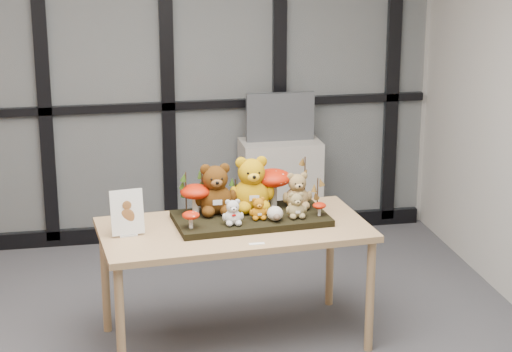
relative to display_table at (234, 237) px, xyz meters
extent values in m
plane|color=#ABA8A1|center=(-0.64, 1.85, 0.75)|extent=(5.00, 0.00, 5.00)
cube|color=#2D383F|center=(-0.64, 1.82, 0.75)|extent=(4.90, 0.02, 2.70)
cube|color=black|center=(-0.64, 1.82, -0.59)|extent=(4.90, 0.06, 0.12)
cube|color=black|center=(-0.64, 1.82, 0.40)|extent=(4.90, 0.06, 0.06)
cube|color=black|center=(-1.09, 1.82, 0.75)|extent=(0.10, 0.06, 2.70)
cube|color=black|center=(-0.19, 1.82, 0.75)|extent=(0.10, 0.06, 2.70)
cube|color=black|center=(0.66, 1.82, 0.75)|extent=(0.10, 0.06, 2.70)
cube|color=black|center=(1.56, 1.82, 0.75)|extent=(0.10, 0.06, 2.70)
cube|color=tan|center=(0.00, 0.00, 0.05)|extent=(1.60, 0.90, 0.04)
cylinder|color=tan|center=(-0.69, -0.39, -0.31)|extent=(0.05, 0.05, 0.68)
cylinder|color=tan|center=(-0.74, 0.27, -0.31)|extent=(0.05, 0.05, 0.68)
cylinder|color=tan|center=(0.74, -0.27, -0.31)|extent=(0.05, 0.05, 0.68)
cylinder|color=tan|center=(0.69, 0.39, -0.31)|extent=(0.05, 0.05, 0.68)
cube|color=black|center=(0.11, 0.07, 0.09)|extent=(0.92, 0.51, 0.04)
cube|color=silver|center=(-0.61, -0.03, 0.07)|extent=(0.11, 0.07, 0.01)
cube|color=white|center=(-0.61, -0.03, 0.20)|extent=(0.19, 0.07, 0.25)
ellipsoid|color=brown|center=(-0.61, -0.04, 0.18)|extent=(0.08, 0.01, 0.09)
ellipsoid|color=brown|center=(-0.61, -0.04, 0.25)|extent=(0.05, 0.01, 0.05)
cube|color=white|center=(0.07, -0.30, 0.07)|extent=(0.09, 0.03, 0.00)
cube|color=#AFA89C|center=(0.62, 1.61, -0.26)|extent=(0.60, 0.35, 0.79)
cube|color=#4E5156|center=(0.62, 1.63, 0.32)|extent=(0.51, 0.05, 0.36)
cube|color=black|center=(0.62, 1.60, 0.32)|extent=(0.45, 0.00, 0.30)
camera|label=1|loc=(-0.83, -4.97, 1.87)|focal=65.00mm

